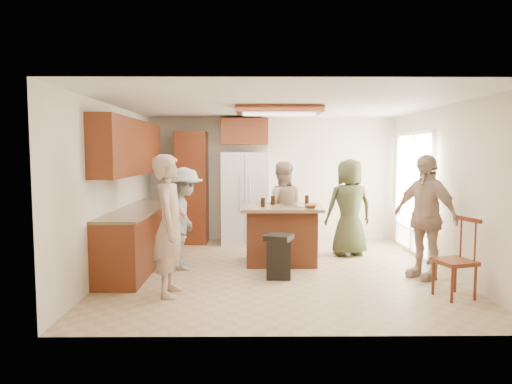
{
  "coord_description": "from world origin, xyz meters",
  "views": [
    {
      "loc": [
        -0.41,
        -6.82,
        1.8
      ],
      "look_at": [
        -0.34,
        0.6,
        1.15
      ],
      "focal_mm": 32.0,
      "sensor_mm": 36.0,
      "label": 1
    }
  ],
  "objects_px": {
    "person_front_left": "(170,225)",
    "spindle_chair": "(456,261)",
    "person_side_right": "(425,216)",
    "person_behind_left": "(282,209)",
    "person_counter": "(184,218)",
    "kitchen_island": "(281,234)",
    "person_behind_right": "(349,207)",
    "refrigerator": "(245,198)",
    "trash_bin": "(279,256)"
  },
  "relations": [
    {
      "from": "person_behind_right",
      "to": "refrigerator",
      "type": "bearing_deg",
      "value": -40.17
    },
    {
      "from": "person_front_left",
      "to": "person_behind_right",
      "type": "distance_m",
      "value": 3.51
    },
    {
      "from": "person_counter",
      "to": "kitchen_island",
      "type": "distance_m",
      "value": 1.59
    },
    {
      "from": "person_side_right",
      "to": "trash_bin",
      "type": "xyz_separation_m",
      "value": [
        -2.08,
        -0.0,
        -0.57
      ]
    },
    {
      "from": "person_counter",
      "to": "trash_bin",
      "type": "relative_size",
      "value": 2.49
    },
    {
      "from": "person_front_left",
      "to": "person_behind_left",
      "type": "relative_size",
      "value": 1.08
    },
    {
      "from": "person_behind_left",
      "to": "spindle_chair",
      "type": "xyz_separation_m",
      "value": [
        2.01,
        -2.37,
        -0.37
      ]
    },
    {
      "from": "person_side_right",
      "to": "trash_bin",
      "type": "distance_m",
      "value": 2.16
    },
    {
      "from": "person_behind_left",
      "to": "kitchen_island",
      "type": "xyz_separation_m",
      "value": [
        -0.05,
        -0.56,
        -0.35
      ]
    },
    {
      "from": "spindle_chair",
      "to": "kitchen_island",
      "type": "bearing_deg",
      "value": 138.64
    },
    {
      "from": "person_front_left",
      "to": "spindle_chair",
      "type": "xyz_separation_m",
      "value": [
        3.55,
        -0.13,
        -0.43
      ]
    },
    {
      "from": "kitchen_island",
      "to": "trash_bin",
      "type": "height_order",
      "value": "kitchen_island"
    },
    {
      "from": "person_side_right",
      "to": "kitchen_island",
      "type": "xyz_separation_m",
      "value": [
        -2.0,
        0.91,
        -0.41
      ]
    },
    {
      "from": "kitchen_island",
      "to": "person_counter",
      "type": "bearing_deg",
      "value": -166.57
    },
    {
      "from": "kitchen_island",
      "to": "trash_bin",
      "type": "xyz_separation_m",
      "value": [
        -0.08,
        -0.91,
        -0.16
      ]
    },
    {
      "from": "person_behind_right",
      "to": "person_behind_left",
      "type": "bearing_deg",
      "value": -10.73
    },
    {
      "from": "person_front_left",
      "to": "kitchen_island",
      "type": "relative_size",
      "value": 1.38
    },
    {
      "from": "trash_bin",
      "to": "spindle_chair",
      "type": "xyz_separation_m",
      "value": [
        2.14,
        -0.9,
        0.13
      ]
    },
    {
      "from": "trash_bin",
      "to": "kitchen_island",
      "type": "bearing_deg",
      "value": 84.75
    },
    {
      "from": "person_side_right",
      "to": "person_counter",
      "type": "xyz_separation_m",
      "value": [
        -3.51,
        0.55,
        -0.1
      ]
    },
    {
      "from": "person_counter",
      "to": "refrigerator",
      "type": "bearing_deg",
      "value": -26.48
    },
    {
      "from": "person_behind_left",
      "to": "refrigerator",
      "type": "relative_size",
      "value": 0.91
    },
    {
      "from": "person_counter",
      "to": "refrigerator",
      "type": "distance_m",
      "value": 2.18
    },
    {
      "from": "person_behind_left",
      "to": "kitchen_island",
      "type": "distance_m",
      "value": 0.66
    },
    {
      "from": "person_behind_left",
      "to": "person_behind_right",
      "type": "xyz_separation_m",
      "value": [
        1.18,
        -0.02,
        0.02
      ]
    },
    {
      "from": "person_behind_right",
      "to": "spindle_chair",
      "type": "height_order",
      "value": "person_behind_right"
    },
    {
      "from": "person_behind_right",
      "to": "trash_bin",
      "type": "height_order",
      "value": "person_behind_right"
    },
    {
      "from": "person_behind_left",
      "to": "person_counter",
      "type": "height_order",
      "value": "person_behind_left"
    },
    {
      "from": "person_behind_left",
      "to": "trash_bin",
      "type": "relative_size",
      "value": 2.6
    },
    {
      "from": "person_behind_left",
      "to": "spindle_chair",
      "type": "height_order",
      "value": "person_behind_left"
    },
    {
      "from": "person_behind_left",
      "to": "person_side_right",
      "type": "bearing_deg",
      "value": 143.51
    },
    {
      "from": "person_side_right",
      "to": "person_counter",
      "type": "height_order",
      "value": "person_side_right"
    },
    {
      "from": "person_behind_left",
      "to": "spindle_chair",
      "type": "relative_size",
      "value": 1.65
    },
    {
      "from": "person_front_left",
      "to": "spindle_chair",
      "type": "relative_size",
      "value": 1.78
    },
    {
      "from": "refrigerator",
      "to": "trash_bin",
      "type": "relative_size",
      "value": 2.86
    },
    {
      "from": "trash_bin",
      "to": "spindle_chair",
      "type": "bearing_deg",
      "value": -22.86
    },
    {
      "from": "person_behind_right",
      "to": "kitchen_island",
      "type": "height_order",
      "value": "person_behind_right"
    },
    {
      "from": "person_counter",
      "to": "refrigerator",
      "type": "relative_size",
      "value": 0.87
    },
    {
      "from": "kitchen_island",
      "to": "trash_bin",
      "type": "distance_m",
      "value": 0.93
    },
    {
      "from": "spindle_chair",
      "to": "trash_bin",
      "type": "bearing_deg",
      "value": 157.14
    },
    {
      "from": "person_front_left",
      "to": "trash_bin",
      "type": "height_order",
      "value": "person_front_left"
    },
    {
      "from": "person_behind_left",
      "to": "person_counter",
      "type": "distance_m",
      "value": 1.81
    },
    {
      "from": "person_behind_right",
      "to": "kitchen_island",
      "type": "distance_m",
      "value": 1.39
    },
    {
      "from": "person_front_left",
      "to": "person_behind_left",
      "type": "bearing_deg",
      "value": -33.85
    },
    {
      "from": "person_front_left",
      "to": "refrigerator",
      "type": "height_order",
      "value": "refrigerator"
    },
    {
      "from": "person_front_left",
      "to": "person_side_right",
      "type": "relative_size",
      "value": 1.0
    },
    {
      "from": "person_side_right",
      "to": "refrigerator",
      "type": "xyz_separation_m",
      "value": [
        -2.6,
        2.52,
        0.01
      ]
    },
    {
      "from": "person_behind_left",
      "to": "person_behind_right",
      "type": "relative_size",
      "value": 0.97
    },
    {
      "from": "person_counter",
      "to": "kitchen_island",
      "type": "xyz_separation_m",
      "value": [
        1.51,
        0.36,
        -0.31
      ]
    },
    {
      "from": "person_side_right",
      "to": "person_front_left",
      "type": "bearing_deg",
      "value": -109.21
    }
  ]
}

